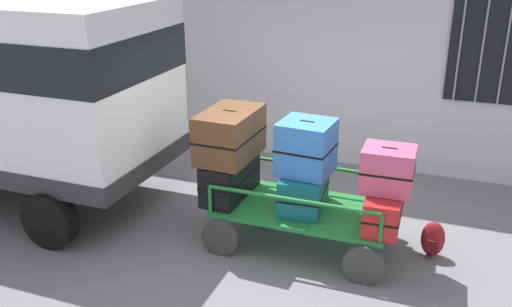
% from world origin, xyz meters
% --- Properties ---
extents(ground_plane, '(40.00, 40.00, 0.00)m').
position_xyz_m(ground_plane, '(0.00, 0.00, 0.00)').
color(ground_plane, slate).
extents(building_wall, '(12.00, 0.38, 5.00)m').
position_xyz_m(building_wall, '(0.01, 2.73, 2.50)').
color(building_wall, silver).
rests_on(building_wall, ground).
extents(van, '(4.54, 2.19, 2.78)m').
position_xyz_m(van, '(-3.90, -0.25, 1.71)').
color(van, white).
rests_on(van, ground).
extents(luggage_cart, '(2.13, 1.19, 0.51)m').
position_xyz_m(luggage_cart, '(0.36, -0.18, 0.40)').
color(luggage_cart, '#1E722D').
rests_on(luggage_cart, ground).
extents(cart_railing, '(2.01, 1.06, 0.35)m').
position_xyz_m(cart_railing, '(0.36, -0.18, 0.79)').
color(cart_railing, '#1E722D').
rests_on(cart_railing, luggage_cart).
extents(suitcase_left_bottom, '(0.44, 0.97, 0.50)m').
position_xyz_m(suitcase_left_bottom, '(-0.58, -0.18, 0.75)').
color(suitcase_left_bottom, black).
rests_on(suitcase_left_bottom, luggage_cart).
extents(suitcase_left_middle, '(0.61, 0.95, 0.59)m').
position_xyz_m(suitcase_left_middle, '(-0.58, -0.17, 1.30)').
color(suitcase_left_middle, brown).
rests_on(suitcase_left_middle, suitcase_left_bottom).
extents(suitcase_midleft_bottom, '(0.54, 0.79, 0.44)m').
position_xyz_m(suitcase_midleft_bottom, '(0.36, -0.19, 0.72)').
color(suitcase_midleft_bottom, '#0F5960').
rests_on(suitcase_midleft_bottom, luggage_cart).
extents(suitcase_midleft_middle, '(0.64, 0.62, 0.62)m').
position_xyz_m(suitcase_midleft_middle, '(0.36, -0.15, 1.26)').
color(suitcase_midleft_middle, '#3372C6').
rests_on(suitcase_midleft_middle, suitcase_midleft_bottom).
extents(suitcase_center_bottom, '(0.42, 0.99, 0.40)m').
position_xyz_m(suitcase_center_bottom, '(1.30, -0.20, 0.70)').
color(suitcase_center_bottom, '#B21E1E').
rests_on(suitcase_center_bottom, luggage_cart).
extents(suitcase_center_middle, '(0.58, 0.50, 0.50)m').
position_xyz_m(suitcase_center_middle, '(1.30, -0.21, 1.15)').
color(suitcase_center_middle, '#CC4C72').
rests_on(suitcase_center_middle, suitcase_center_bottom).
extents(backpack, '(0.27, 0.22, 0.44)m').
position_xyz_m(backpack, '(1.85, 0.11, 0.22)').
color(backpack, maroon).
rests_on(backpack, ground).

